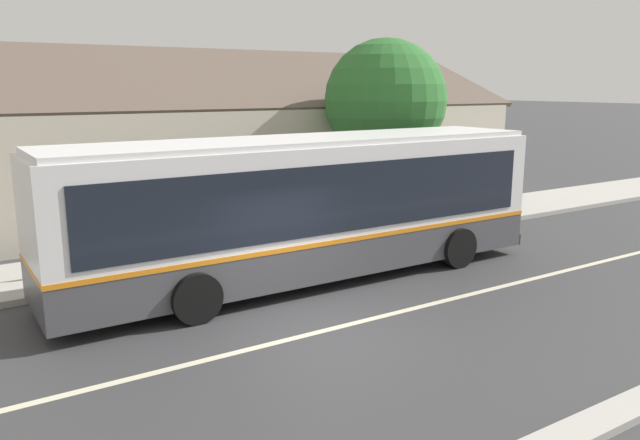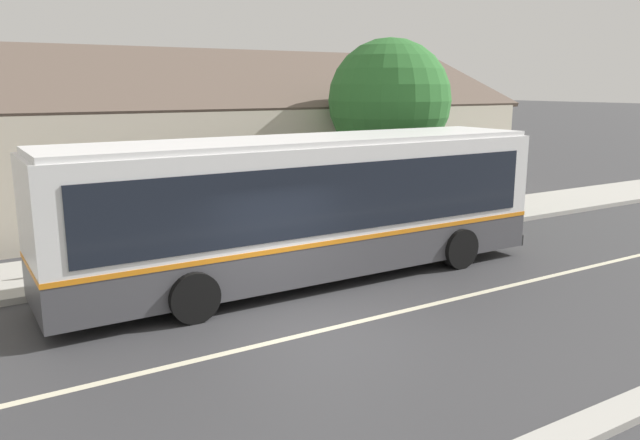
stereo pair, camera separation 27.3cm
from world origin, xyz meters
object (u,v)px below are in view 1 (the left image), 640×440
(bench_down_street, at_px, (89,253))
(street_tree_primary, at_px, (387,105))
(transit_bus, at_px, (307,204))
(bus_stop_sign, at_px, (457,176))

(bench_down_street, height_order, street_tree_primary, street_tree_primary)
(transit_bus, height_order, bus_stop_sign, transit_bus)
(bench_down_street, xyz_separation_m, bus_stop_sign, (11.08, -0.82, 1.08))
(street_tree_primary, xyz_separation_m, bus_stop_sign, (1.23, -2.02, -2.18))
(bench_down_street, height_order, bus_stop_sign, bus_stop_sign)
(bus_stop_sign, bearing_deg, street_tree_primary, 121.39)
(street_tree_primary, bearing_deg, bench_down_street, -173.08)
(transit_bus, distance_m, bench_down_street, 5.31)
(bench_down_street, xyz_separation_m, street_tree_primary, (9.85, 1.19, 3.26))
(transit_bus, height_order, bench_down_street, transit_bus)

